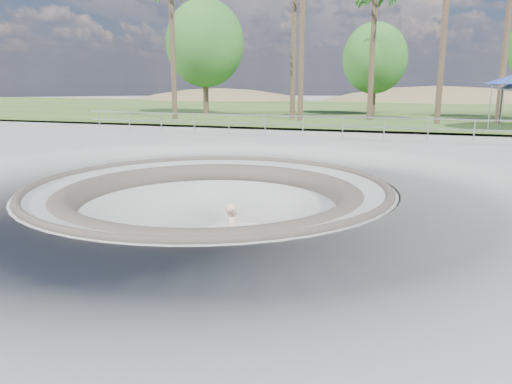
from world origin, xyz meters
TOP-DOWN VIEW (x-y plane):
  - ground at (0.00, 0.00)m, footprint 180.00×180.00m
  - skate_bowl at (0.00, 0.00)m, footprint 14.00×14.00m
  - grass_strip at (0.00, 34.00)m, footprint 180.00×36.00m
  - distant_hills at (3.78, 57.17)m, footprint 103.20×45.00m
  - safety_railing at (0.00, 12.00)m, footprint 25.00×0.06m
  - skateboard at (1.17, -1.24)m, footprint 0.88×0.46m
  - skater at (1.17, -1.24)m, footprint 0.44×0.64m
  - bushy_tree_left at (-10.87, 24.82)m, footprint 6.24×5.67m
  - bushy_tree_mid at (2.06, 27.32)m, footprint 4.90×4.45m

SIDE VIEW (x-z plane):
  - distant_hills at x=3.78m, z-range -21.32..7.28m
  - skateboard at x=1.17m, z-range -1.87..-1.79m
  - skate_bowl at x=0.00m, z-range -3.88..0.22m
  - skater at x=1.17m, z-range -1.81..-0.15m
  - ground at x=0.00m, z-range 0.00..0.00m
  - grass_strip at x=0.00m, z-range 0.16..0.28m
  - safety_railing at x=0.00m, z-range 0.18..1.20m
  - bushy_tree_mid at x=2.06m, z-range 1.02..8.08m
  - bushy_tree_left at x=-10.87m, z-range 1.25..10.25m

